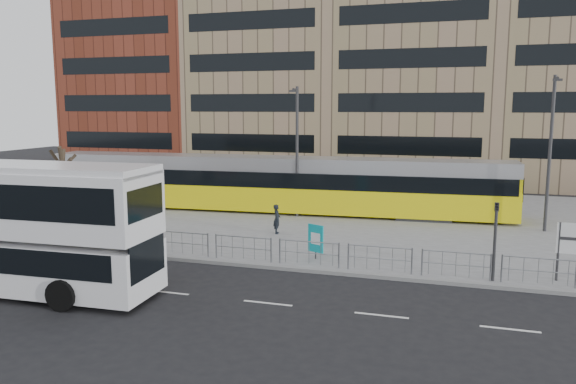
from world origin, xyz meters
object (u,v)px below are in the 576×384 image
(ad_panel, at_px, (316,239))
(traffic_light_west, at_px, (67,200))
(double_decker_bus, at_px, (1,222))
(bare_tree, at_px, (61,144))
(lamp_post_east, at_px, (550,148))
(lamp_post_west, at_px, (297,146))
(pedestrian, at_px, (277,219))
(traffic_light_east, at_px, (495,231))
(tram, at_px, (271,184))

(ad_panel, distance_m, traffic_light_west, 13.23)
(double_decker_bus, bearing_deg, bare_tree, 115.42)
(lamp_post_east, distance_m, bare_tree, 26.78)
(double_decker_bus, distance_m, traffic_light_west, 7.87)
(lamp_post_west, bearing_deg, pedestrian, -86.32)
(pedestrian, xyz_separation_m, traffic_light_west, (-9.96, -4.11, 1.19))
(pedestrian, xyz_separation_m, traffic_light_east, (10.62, -5.36, 1.19))
(pedestrian, relative_size, traffic_light_east, 0.51)
(traffic_light_west, bearing_deg, double_decker_bus, -76.72)
(ad_panel, xyz_separation_m, traffic_light_east, (7.39, -1.05, 1.07))
(traffic_light_east, bearing_deg, ad_panel, 167.01)
(lamp_post_east, bearing_deg, pedestrian, -160.86)
(tram, relative_size, lamp_post_west, 3.80)
(traffic_light_east, xyz_separation_m, lamp_post_east, (3.16, 10.14, 2.59))
(ad_panel, distance_m, bare_tree, 16.16)
(ad_panel, height_order, traffic_light_west, traffic_light_west)
(double_decker_bus, relative_size, traffic_light_east, 3.92)
(lamp_post_west, xyz_separation_m, bare_tree, (-11.93, -6.39, 0.33))
(traffic_light_west, xyz_separation_m, lamp_post_east, (23.74, 8.89, 2.59))
(tram, xyz_separation_m, lamp_post_east, (16.17, -1.35, 2.79))
(ad_panel, relative_size, traffic_light_west, 0.50)
(tram, xyz_separation_m, bare_tree, (-9.85, -7.65, 2.88))
(double_decker_bus, relative_size, bare_tree, 1.87)
(ad_panel, height_order, bare_tree, bare_tree)
(traffic_light_east, relative_size, bare_tree, 0.48)
(ad_panel, xyz_separation_m, traffic_light_west, (-13.18, 0.19, 1.07))
(pedestrian, distance_m, lamp_post_west, 6.03)
(double_decker_bus, relative_size, ad_panel, 7.82)
(double_decker_bus, bearing_deg, ad_panel, 32.48)
(tram, height_order, traffic_light_east, tram)
(traffic_light_west, distance_m, lamp_post_east, 25.48)
(lamp_post_west, bearing_deg, traffic_light_east, -43.08)
(ad_panel, bearing_deg, lamp_post_east, 65.51)
(tram, height_order, lamp_post_west, lamp_post_west)
(bare_tree, bearing_deg, double_decker_bus, -62.45)
(pedestrian, relative_size, traffic_light_west, 0.51)
(tram, bearing_deg, traffic_light_east, -44.80)
(ad_panel, relative_size, pedestrian, 0.99)
(traffic_light_west, xyz_separation_m, traffic_light_east, (20.58, -1.25, 0.00))
(ad_panel, relative_size, bare_tree, 0.24)
(pedestrian, distance_m, traffic_light_east, 11.96)
(traffic_light_west, distance_m, bare_tree, 4.38)
(tram, distance_m, ad_panel, 11.88)
(bare_tree, bearing_deg, pedestrian, 7.06)
(tram, height_order, traffic_light_west, tram)
(pedestrian, xyz_separation_m, lamp_post_west, (-0.31, 4.87, 3.55))
(double_decker_bus, xyz_separation_m, pedestrian, (7.08, 11.42, -1.67))
(traffic_light_west, bearing_deg, lamp_post_west, 34.75)
(ad_panel, bearing_deg, traffic_light_west, -156.06)
(traffic_light_east, bearing_deg, bare_tree, 165.58)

